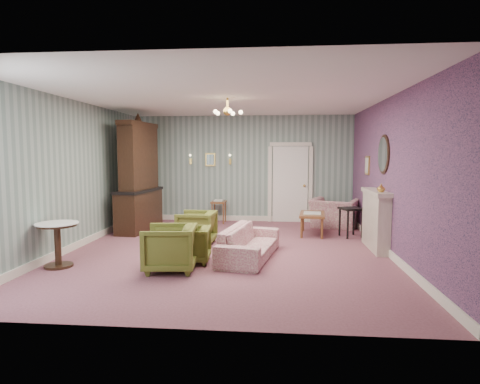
# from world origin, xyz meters

# --- Properties ---
(floor) EXTENTS (7.00, 7.00, 0.00)m
(floor) POSITION_xyz_m (0.00, 0.00, 0.00)
(floor) COLOR #884F5E
(floor) RESTS_ON ground
(ceiling) EXTENTS (7.00, 7.00, 0.00)m
(ceiling) POSITION_xyz_m (0.00, 0.00, 2.90)
(ceiling) COLOR white
(ceiling) RESTS_ON ground
(wall_back) EXTENTS (6.00, 0.00, 6.00)m
(wall_back) POSITION_xyz_m (0.00, 3.50, 1.45)
(wall_back) COLOR slate
(wall_back) RESTS_ON ground
(wall_front) EXTENTS (6.00, 0.00, 6.00)m
(wall_front) POSITION_xyz_m (0.00, -3.50, 1.45)
(wall_front) COLOR slate
(wall_front) RESTS_ON ground
(wall_left) EXTENTS (0.00, 7.00, 7.00)m
(wall_left) POSITION_xyz_m (-3.00, 0.00, 1.45)
(wall_left) COLOR slate
(wall_left) RESTS_ON ground
(wall_right) EXTENTS (0.00, 7.00, 7.00)m
(wall_right) POSITION_xyz_m (3.00, 0.00, 1.45)
(wall_right) COLOR slate
(wall_right) RESTS_ON ground
(wall_right_floral) EXTENTS (0.00, 7.00, 7.00)m
(wall_right_floral) POSITION_xyz_m (2.98, 0.00, 1.45)
(wall_right_floral) COLOR #AD5685
(wall_right_floral) RESTS_ON ground
(door) EXTENTS (1.12, 0.12, 2.16)m
(door) POSITION_xyz_m (1.30, 3.46, 1.08)
(door) COLOR white
(door) RESTS_ON floor
(olive_chair_a) EXTENTS (0.81, 0.85, 0.81)m
(olive_chair_a) POSITION_xyz_m (-0.76, -1.40, 0.40)
(olive_chair_a) COLOR brown
(olive_chair_a) RESTS_ON floor
(olive_chair_b) EXTENTS (0.66, 0.70, 0.68)m
(olive_chair_b) POSITION_xyz_m (-0.55, -0.87, 0.34)
(olive_chair_b) COLOR brown
(olive_chair_b) RESTS_ON floor
(olive_chair_c) EXTENTS (0.72, 0.77, 0.75)m
(olive_chair_c) POSITION_xyz_m (-0.72, 0.52, 0.38)
(olive_chair_c) COLOR brown
(olive_chair_c) RESTS_ON floor
(sofa_chintz) EXTENTS (0.89, 1.99, 0.75)m
(sofa_chintz) POSITION_xyz_m (0.45, -0.49, 0.38)
(sofa_chintz) COLOR #993D5A
(sofa_chintz) RESTS_ON floor
(wingback_chair) EXTENTS (1.30, 1.09, 0.97)m
(wingback_chair) POSITION_xyz_m (2.40, 2.69, 0.49)
(wingback_chair) COLOR #993D5A
(wingback_chair) RESTS_ON floor
(dresser) EXTENTS (0.75, 1.71, 2.77)m
(dresser) POSITION_xyz_m (-2.38, 1.85, 1.38)
(dresser) COLOR black
(dresser) RESTS_ON floor
(fireplace) EXTENTS (0.30, 1.40, 1.16)m
(fireplace) POSITION_xyz_m (2.86, 0.40, 0.58)
(fireplace) COLOR beige
(fireplace) RESTS_ON floor
(mantel_vase) EXTENTS (0.15, 0.15, 0.15)m
(mantel_vase) POSITION_xyz_m (2.84, 0.00, 1.23)
(mantel_vase) COLOR gold
(mantel_vase) RESTS_ON fireplace
(oval_mirror) EXTENTS (0.04, 0.76, 0.84)m
(oval_mirror) POSITION_xyz_m (2.96, 0.40, 1.85)
(oval_mirror) COLOR white
(oval_mirror) RESTS_ON wall_right
(framed_print) EXTENTS (0.04, 0.34, 0.42)m
(framed_print) POSITION_xyz_m (2.97, 1.75, 1.60)
(framed_print) COLOR gold
(framed_print) RESTS_ON wall_right
(coffee_table) EXTENTS (0.65, 1.05, 0.51)m
(coffee_table) POSITION_xyz_m (1.75, 1.68, 0.25)
(coffee_table) COLOR brown
(coffee_table) RESTS_ON floor
(side_table_black) EXTENTS (0.57, 0.57, 0.67)m
(side_table_black) POSITION_xyz_m (2.59, 1.50, 0.33)
(side_table_black) COLOR black
(side_table_black) RESTS_ON floor
(pedestal_table) EXTENTS (0.70, 0.70, 0.74)m
(pedestal_table) POSITION_xyz_m (-2.65, -1.36, 0.37)
(pedestal_table) COLOR black
(pedestal_table) RESTS_ON floor
(nesting_table) EXTENTS (0.39, 0.50, 0.64)m
(nesting_table) POSITION_xyz_m (-0.61, 3.09, 0.32)
(nesting_table) COLOR brown
(nesting_table) RESTS_ON floor
(gilt_mirror_back) EXTENTS (0.28, 0.06, 0.36)m
(gilt_mirror_back) POSITION_xyz_m (-0.90, 3.46, 1.70)
(gilt_mirror_back) COLOR gold
(gilt_mirror_back) RESTS_ON wall_back
(sconce_left) EXTENTS (0.16, 0.12, 0.30)m
(sconce_left) POSITION_xyz_m (-1.45, 3.44, 1.70)
(sconce_left) COLOR gold
(sconce_left) RESTS_ON wall_back
(sconce_right) EXTENTS (0.16, 0.12, 0.30)m
(sconce_right) POSITION_xyz_m (-0.35, 3.44, 1.70)
(sconce_right) COLOR gold
(sconce_right) RESTS_ON wall_back
(chandelier) EXTENTS (0.56, 0.56, 0.36)m
(chandelier) POSITION_xyz_m (0.00, 0.00, 2.63)
(chandelier) COLOR gold
(chandelier) RESTS_ON ceiling
(burgundy_cushion) EXTENTS (0.41, 0.28, 0.39)m
(burgundy_cushion) POSITION_xyz_m (2.35, 2.54, 0.48)
(burgundy_cushion) COLOR maroon
(burgundy_cushion) RESTS_ON wingback_chair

